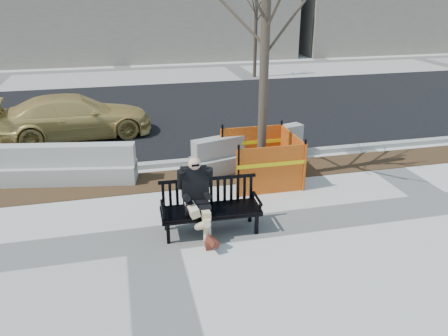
{
  "coord_description": "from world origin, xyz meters",
  "views": [
    {
      "loc": [
        -0.36,
        -7.25,
        4.34
      ],
      "look_at": [
        1.53,
        0.6,
        1.03
      ],
      "focal_mm": 35.74,
      "sensor_mm": 36.0,
      "label": 1
    }
  ],
  "objects_px": {
    "bench": "(211,232)",
    "jersey_barrier_left": "(67,182)",
    "seated_man": "(197,232)",
    "sedan": "(78,137)",
    "jersey_barrier_right": "(250,165)",
    "tree_fence": "(260,180)"
  },
  "relations": [
    {
      "from": "sedan",
      "to": "jersey_barrier_left",
      "type": "bearing_deg",
      "value": 171.86
    },
    {
      "from": "bench",
      "to": "seated_man",
      "type": "xyz_separation_m",
      "value": [
        -0.26,
        0.06,
        0.0
      ]
    },
    {
      "from": "seated_man",
      "to": "jersey_barrier_left",
      "type": "height_order",
      "value": "seated_man"
    },
    {
      "from": "tree_fence",
      "to": "sedan",
      "type": "relative_size",
      "value": 1.35
    },
    {
      "from": "jersey_barrier_left",
      "to": "jersey_barrier_right",
      "type": "bearing_deg",
      "value": 10.37
    },
    {
      "from": "seated_man",
      "to": "jersey_barrier_left",
      "type": "relative_size",
      "value": 0.45
    },
    {
      "from": "seated_man",
      "to": "sedan",
      "type": "relative_size",
      "value": 0.33
    },
    {
      "from": "seated_man",
      "to": "jersey_barrier_left",
      "type": "xyz_separation_m",
      "value": [
        -2.61,
        3.01,
        0.0
      ]
    },
    {
      "from": "jersey_barrier_left",
      "to": "sedan",
      "type": "bearing_deg",
      "value": 99.5
    },
    {
      "from": "tree_fence",
      "to": "jersey_barrier_right",
      "type": "distance_m",
      "value": 0.98
    },
    {
      "from": "seated_man",
      "to": "tree_fence",
      "type": "height_order",
      "value": "tree_fence"
    },
    {
      "from": "jersey_barrier_left",
      "to": "jersey_barrier_right",
      "type": "distance_m",
      "value": 4.55
    },
    {
      "from": "jersey_barrier_right",
      "to": "jersey_barrier_left",
      "type": "bearing_deg",
      "value": 164.25
    },
    {
      "from": "tree_fence",
      "to": "jersey_barrier_left",
      "type": "xyz_separation_m",
      "value": [
        -4.53,
        0.97,
        0.0
      ]
    },
    {
      "from": "bench",
      "to": "sedan",
      "type": "relative_size",
      "value": 0.42
    },
    {
      "from": "bench",
      "to": "jersey_barrier_left",
      "type": "relative_size",
      "value": 0.58
    },
    {
      "from": "bench",
      "to": "jersey_barrier_left",
      "type": "bearing_deg",
      "value": 134.75
    },
    {
      "from": "bench",
      "to": "jersey_barrier_left",
      "type": "distance_m",
      "value": 4.2
    },
    {
      "from": "jersey_barrier_left",
      "to": "jersey_barrier_right",
      "type": "relative_size",
      "value": 1.04
    },
    {
      "from": "bench",
      "to": "sedan",
      "type": "distance_m",
      "value": 7.14
    },
    {
      "from": "bench",
      "to": "jersey_barrier_right",
      "type": "height_order",
      "value": "bench"
    },
    {
      "from": "sedan",
      "to": "jersey_barrier_right",
      "type": "relative_size",
      "value": 1.42
    }
  ]
}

